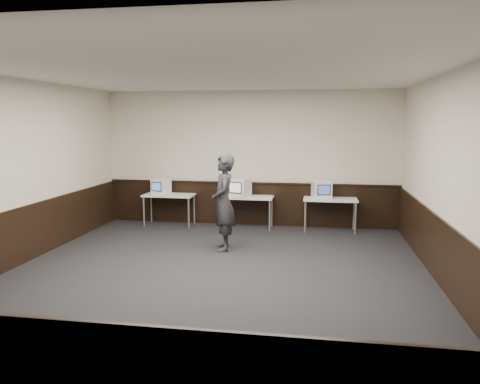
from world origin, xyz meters
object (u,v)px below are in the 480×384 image
Objects in this scene: emac_right at (322,189)px; emac_left at (161,186)px; desk_right at (330,202)px; desk_center at (247,199)px; emac_center at (240,187)px; desk_left at (169,197)px; person at (224,203)px.

emac_left is at bearing 165.82° from emac_right.
emac_left is (-4.00, 0.03, 0.25)m from desk_right.
desk_right is 4.01m from emac_left.
desk_right is at bearing 0.00° from desk_center.
emac_center is (-0.17, -0.05, 0.28)m from desk_center.
desk_center is 2.61× the size of emac_left.
desk_left is 0.65× the size of person.
desk_right is at bearing -19.74° from emac_right.
emac_right is at bearing 123.92° from person.
person is at bearing -136.67° from desk_right.
emac_left is 3.80m from emac_right.
desk_left is 2.61× the size of emac_left.
desk_center is 0.34m from emac_center.
emac_center reaches higher than emac_left.
emac_left is 0.83× the size of emac_center.
desk_right is 0.34m from emac_right.
desk_right is 0.65× the size of person.
desk_left is at bearing 180.00° from desk_center.
desk_right is 2.09m from emac_center.
emac_center is 1.87m from emac_right.
desk_right is 2.86m from person.
emac_left is 0.25× the size of person.
person reaches higher than desk_center.
person is (-2.07, -1.95, 0.25)m from desk_right.
desk_left is 3.80m from desk_right.
emac_left is 0.92× the size of emac_right.
desk_center is (1.90, 0.00, 0.00)m from desk_left.
desk_center is 2.40× the size of emac_right.
desk_center is 1.98m from person.
emac_right reaches higher than desk_left.
emac_center reaches higher than desk_left.
desk_right is at bearing 18.81° from emac_center.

